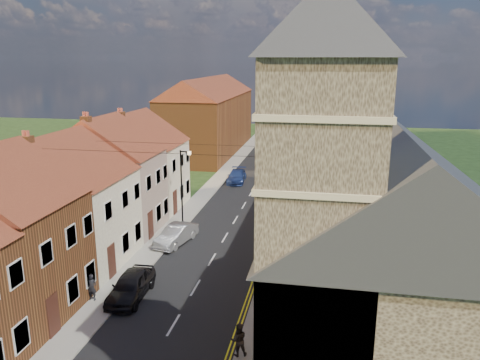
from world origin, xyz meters
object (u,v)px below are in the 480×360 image
(lamppost, at_px, (183,183))
(church, at_px, (381,251))
(car_distant, at_px, (273,135))
(car_near, at_px, (131,286))
(car_far, at_px, (237,176))
(car_mid, at_px, (176,235))
(pedestrian_right, at_px, (239,340))
(pedestrian_left, at_px, (92,287))
(car_distant_b, at_px, (296,150))

(lamppost, bearing_deg, church, -51.70)
(car_distant, bearing_deg, church, -86.85)
(car_near, relative_size, car_far, 0.97)
(car_mid, distance_m, pedestrian_right, 13.98)
(car_mid, relative_size, pedestrian_left, 2.77)
(pedestrian_right, bearing_deg, pedestrian_left, -39.77)
(church, relative_size, pedestrian_right, 9.83)
(church, relative_size, lamppost, 2.53)
(car_far, bearing_deg, car_near, -95.43)
(car_far, bearing_deg, lamppost, -99.70)
(car_distant, distance_m, pedestrian_left, 55.30)
(church, bearing_deg, car_mid, 134.23)
(church, bearing_deg, car_near, 158.61)
(car_far, relative_size, car_distant_b, 0.95)
(lamppost, relative_size, car_near, 1.39)
(church, distance_m, car_distant, 60.54)
(car_distant_b, bearing_deg, pedestrian_right, 99.25)
(car_mid, relative_size, car_distant, 0.96)
(lamppost, height_order, car_near, lamppost)
(car_distant, height_order, car_distant_b, car_distant_b)
(car_far, bearing_deg, car_distant, 85.67)
(church, relative_size, car_distant_b, 3.25)
(church, height_order, lamppost, church)
(car_distant, relative_size, car_distant_b, 0.92)
(car_distant_b, bearing_deg, pedestrian_left, 87.61)
(car_near, relative_size, pedestrian_left, 2.89)
(car_far, distance_m, pedestrian_right, 30.53)
(lamppost, xyz_separation_m, pedestrian_right, (7.51, -15.95, -2.64))
(car_mid, xyz_separation_m, pedestrian_left, (-1.91, -8.80, 0.18))
(car_near, xyz_separation_m, pedestrian_left, (-1.90, -0.83, 0.13))
(lamppost, height_order, pedestrian_left, lamppost)
(car_near, xyz_separation_m, car_mid, (0.01, 7.97, -0.05))
(car_mid, height_order, car_far, car_mid)
(car_distant_b, bearing_deg, car_mid, 87.97)
(church, xyz_separation_m, car_distant, (-11.09, 59.28, -5.28))
(lamppost, distance_m, car_far, 14.38)
(pedestrian_right, distance_m, car_distant_b, 45.95)
(church, relative_size, car_mid, 3.67)
(car_far, bearing_deg, pedestrian_right, -82.07)
(car_distant, bearing_deg, pedestrian_right, -92.15)
(lamppost, height_order, car_distant, lamppost)
(car_mid, bearing_deg, car_distant, 101.69)
(car_distant, height_order, pedestrian_left, pedestrian_left)
(car_mid, height_order, car_distant, car_mid)
(church, bearing_deg, pedestrian_right, 172.65)
(church, bearing_deg, car_distant_b, 97.69)
(car_mid, xyz_separation_m, car_distant_b, (6.25, 33.78, -0.03))
(pedestrian_left, bearing_deg, church, -15.98)
(lamppost, relative_size, pedestrian_right, 3.88)
(car_near, bearing_deg, pedestrian_right, -32.87)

